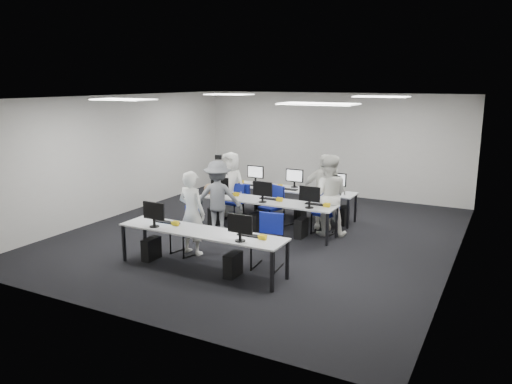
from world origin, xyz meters
The scene contains 23 objects.
room centered at (0.00, 0.00, 1.50)m, with size 9.00×9.02×3.00m.
ceiling_panels centered at (0.00, 0.00, 2.98)m, with size 5.20×4.60×0.02m.
desk_front centered at (0.00, -2.40, 0.68)m, with size 3.20×0.70×0.73m.
desk_mid centered at (0.00, 0.20, 0.68)m, with size 3.20×0.70×0.73m.
desk_back centered at (0.00, 1.60, 0.68)m, with size 3.20×0.70×0.73m.
equipment_front centered at (-0.19, -2.42, 0.36)m, with size 2.51×0.41×1.19m.
equipment_mid centered at (-0.19, 0.18, 0.36)m, with size 2.91×0.41×1.19m.
equipment_back centered at (0.19, 1.62, 0.36)m, with size 2.91×0.41×1.19m.
chair_0 centered at (-0.75, -1.82, 0.29)m, with size 0.56×0.58×0.91m.
chair_1 centered at (1.00, -1.75, 0.31)m, with size 0.53×0.57×0.98m.
chair_2 centered at (-1.15, 0.71, 0.28)m, with size 0.48×0.51×0.88m.
chair_3 centered at (-0.14, 0.70, 0.27)m, with size 0.52×0.55×0.84m.
chair_4 centered at (1.21, 0.71, 0.28)m, with size 0.53×0.56×0.90m.
chair_5 centered at (-1.04, 1.14, 0.27)m, with size 0.43×0.46×0.87m.
chair_6 centered at (0.05, 0.99, 0.30)m, with size 0.62×0.64×0.96m.
chair_7 centered at (1.15, 1.04, 0.29)m, with size 0.47×0.51×0.93m.
handbag centered at (-1.45, 0.16, 0.86)m, with size 0.31×0.19×0.25m, color #866245.
student_0 centered at (-0.65, -1.75, 0.83)m, with size 0.60×0.40×1.66m, color white.
student_1 centered at (1.28, 0.66, 0.89)m, with size 0.87×0.68×1.79m, color white.
student_2 centered at (-1.35, 0.94, 0.82)m, with size 0.80×0.52×1.63m, color white.
student_3 centered at (1.01, 1.08, 0.86)m, with size 1.01×0.42×1.72m, color white.
photographer centered at (-0.89, -0.40, 0.82)m, with size 1.06×0.61×1.64m, color slate.
dslr_camera centered at (-0.97, -0.24, 1.70)m, with size 0.14×0.18×0.10m, color black.
Camera 1 is at (4.81, -9.47, 3.34)m, focal length 35.00 mm.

